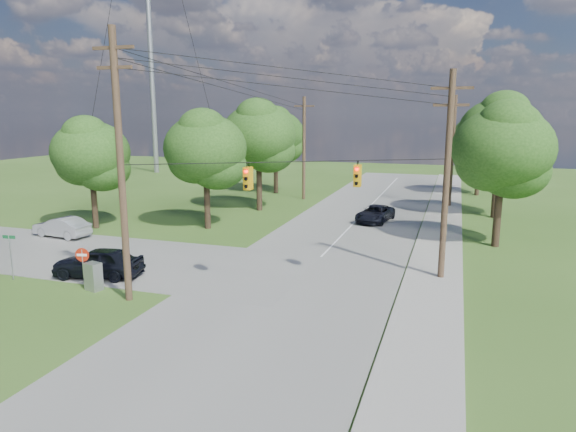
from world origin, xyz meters
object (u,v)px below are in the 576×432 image
(pole_sw, at_px, (121,164))
(do_not_enter_sign, at_px, (82,259))
(pole_north_e, at_px, (452,151))
(control_cabinet, at_px, (93,277))
(car_cross_dark, at_px, (98,262))
(pole_north_w, at_px, (304,147))
(pole_ne, at_px, (447,174))
(car_main_north, at_px, (375,214))
(car_cross_silver, at_px, (62,227))

(pole_sw, distance_m, do_not_enter_sign, 5.59)
(pole_north_e, bearing_deg, control_cabinet, -118.72)
(pole_north_e, xyz_separation_m, do_not_enter_sign, (-16.46, -29.00, -3.61))
(car_cross_dark, bearing_deg, pole_north_w, 162.54)
(do_not_enter_sign, bearing_deg, pole_north_w, 70.87)
(pole_ne, xyz_separation_m, do_not_enter_sign, (-16.46, -7.00, -3.95))
(pole_north_w, height_order, car_main_north, pole_north_w)
(car_cross_dark, xyz_separation_m, do_not_enter_sign, (0.49, -1.70, 0.70))
(pole_north_w, bearing_deg, car_cross_silver, -118.54)
(pole_north_w, height_order, do_not_enter_sign, pole_north_w)
(car_cross_dark, distance_m, do_not_enter_sign, 1.91)
(pole_north_e, distance_m, car_cross_silver, 32.87)
(car_cross_dark, height_order, car_cross_silver, car_cross_dark)
(pole_ne, height_order, pole_north_e, pole_ne)
(pole_north_e, bearing_deg, pole_sw, -114.52)
(car_cross_dark, height_order, do_not_enter_sign, do_not_enter_sign)
(pole_ne, height_order, do_not_enter_sign, pole_ne)
(car_cross_dark, height_order, control_cabinet, car_cross_dark)
(pole_sw, height_order, car_cross_dark, pole_sw)
(pole_ne, distance_m, control_cabinet, 18.01)
(pole_north_w, relative_size, car_cross_silver, 2.37)
(pole_north_e, xyz_separation_m, car_cross_dark, (-16.94, -27.30, -4.31))
(pole_north_e, distance_m, car_main_north, 11.30)
(pole_north_w, bearing_deg, pole_ne, -57.71)
(pole_north_e, height_order, car_main_north, pole_north_e)
(pole_north_e, xyz_separation_m, car_main_north, (-5.42, -8.85, -4.46))
(pole_north_e, bearing_deg, pole_north_w, 180.00)
(car_cross_dark, xyz_separation_m, car_cross_silver, (-8.22, 6.60, -0.09))
(control_cabinet, bearing_deg, pole_ne, 38.88)
(pole_ne, height_order, pole_north_w, pole_ne)
(car_cross_silver, xyz_separation_m, do_not_enter_sign, (8.70, -8.30, 0.79))
(do_not_enter_sign, bearing_deg, pole_north_e, 46.33)
(control_cabinet, xyz_separation_m, do_not_enter_sign, (-0.56, -0.00, 0.84))
(pole_sw, bearing_deg, car_main_north, 68.72)
(pole_north_w, xyz_separation_m, car_cross_dark, (-3.04, -27.30, -4.31))
(car_main_north, distance_m, control_cabinet, 22.71)
(car_main_north, distance_m, do_not_enter_sign, 22.99)
(car_main_north, height_order, do_not_enter_sign, do_not_enter_sign)
(pole_sw, xyz_separation_m, control_cabinet, (-2.39, 0.60, -5.55))
(car_cross_silver, bearing_deg, pole_sw, 58.94)
(pole_ne, relative_size, pole_north_w, 1.05)
(pole_north_e, relative_size, control_cabinet, 7.36)
(pole_north_w, relative_size, control_cabinet, 7.36)
(pole_sw, xyz_separation_m, do_not_enter_sign, (-2.96, 0.60, -4.71))
(pole_north_e, distance_m, pole_north_w, 13.90)
(pole_ne, bearing_deg, pole_north_w, 122.29)
(car_cross_dark, relative_size, do_not_enter_sign, 2.24)
(do_not_enter_sign, bearing_deg, car_cross_dark, 91.83)
(pole_north_e, bearing_deg, pole_ne, -90.00)
(car_cross_silver, xyz_separation_m, car_main_north, (19.74, 11.85, -0.06))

